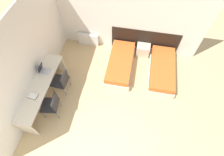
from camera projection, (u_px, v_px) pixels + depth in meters
wall_back at (123, 17)px, 5.61m from camera, size 5.38×0.05×2.70m
wall_left at (31, 55)px, 4.74m from camera, size 0.05×5.07×2.70m
headboard_panel at (145, 41)px, 6.25m from camera, size 2.38×0.03×0.94m
bed_near_window at (120, 64)px, 6.03m from camera, size 0.86×1.87×0.41m
bed_near_door at (162, 70)px, 5.89m from camera, size 0.86×1.87×0.41m
nightstand at (143, 50)px, 6.34m from camera, size 0.47×0.36×0.44m
radiator at (88, 39)px, 6.60m from camera, size 0.77×0.12×0.49m
desk at (41, 88)px, 5.04m from camera, size 0.52×2.31×0.76m
chair_near_laptop at (61, 81)px, 5.28m from camera, size 0.48×0.48×0.90m
chair_near_notebook at (52, 104)px, 4.86m from camera, size 0.52×0.52×0.90m
laptop at (44, 70)px, 5.12m from camera, size 0.32×0.25×0.31m
open_notebook at (33, 96)px, 4.72m from camera, size 0.28×0.22×0.02m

